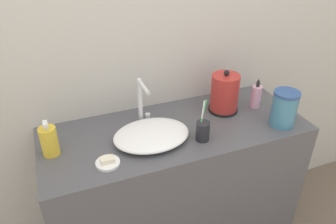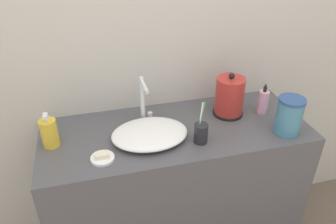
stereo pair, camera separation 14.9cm
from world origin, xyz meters
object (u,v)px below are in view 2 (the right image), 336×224
(faucet, at_px, (144,99))
(electric_kettle, at_px, (229,98))
(shampoo_bottle, at_px, (263,101))
(toothbrush_cup, at_px, (201,133))
(lotion_bottle, at_px, (49,133))
(water_pitcher, at_px, (289,116))

(faucet, xyz_separation_m, electric_kettle, (0.42, -0.03, -0.04))
(electric_kettle, distance_m, shampoo_bottle, 0.18)
(toothbrush_cup, height_order, lotion_bottle, toothbrush_cup)
(electric_kettle, xyz_separation_m, toothbrush_cup, (-0.21, -0.19, -0.04))
(faucet, relative_size, water_pitcher, 1.33)
(faucet, relative_size, toothbrush_cup, 1.19)
(faucet, distance_m, electric_kettle, 0.43)
(toothbrush_cup, xyz_separation_m, shampoo_bottle, (0.39, 0.16, 0.02))
(faucet, bearing_deg, lotion_bottle, -169.23)
(electric_kettle, xyz_separation_m, lotion_bottle, (-0.85, -0.05, -0.03))
(faucet, distance_m, lotion_bottle, 0.44)
(faucet, height_order, water_pitcher, faucet)
(electric_kettle, bearing_deg, shampoo_bottle, -9.72)
(lotion_bottle, height_order, water_pitcher, water_pitcher)
(faucet, bearing_deg, electric_kettle, -4.02)
(lotion_bottle, distance_m, shampoo_bottle, 1.03)
(faucet, xyz_separation_m, water_pitcher, (0.62, -0.25, -0.04))
(electric_kettle, height_order, lotion_bottle, electric_kettle)
(faucet, relative_size, shampoo_bottle, 1.42)
(electric_kettle, relative_size, toothbrush_cup, 1.15)
(shampoo_bottle, xyz_separation_m, water_pitcher, (0.02, -0.19, 0.02))
(toothbrush_cup, distance_m, lotion_bottle, 0.65)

